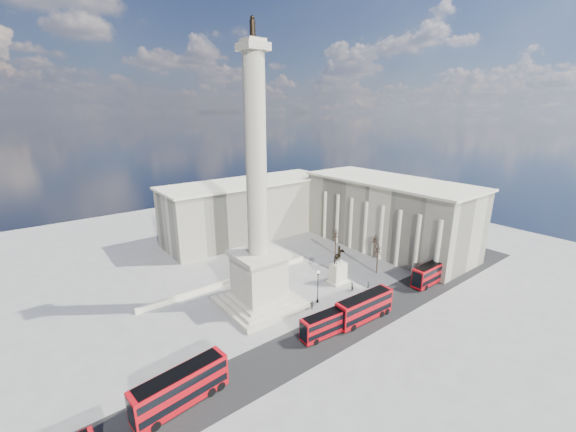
% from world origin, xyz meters
% --- Properties ---
extents(ground, '(180.00, 180.00, 0.00)m').
position_xyz_m(ground, '(0.00, 0.00, 0.00)').
color(ground, gray).
rests_on(ground, ground).
extents(asphalt_road, '(120.00, 9.00, 0.01)m').
position_xyz_m(asphalt_road, '(5.00, -10.00, 0.00)').
color(asphalt_road, '#262626').
rests_on(asphalt_road, ground).
extents(nelsons_column, '(14.00, 14.00, 49.85)m').
position_xyz_m(nelsons_column, '(0.00, 5.00, 12.92)').
color(nelsons_column, beige).
rests_on(nelsons_column, ground).
extents(balustrade_wall, '(40.00, 0.60, 1.10)m').
position_xyz_m(balustrade_wall, '(0.00, 16.00, 0.55)').
color(balustrade_wall, beige).
rests_on(balustrade_wall, ground).
extents(building_east, '(19.00, 46.00, 18.60)m').
position_xyz_m(building_east, '(45.00, 10.00, 9.32)').
color(building_east, beige).
rests_on(building_east, ground).
extents(building_northeast, '(51.00, 17.00, 16.60)m').
position_xyz_m(building_northeast, '(20.00, 40.00, 8.32)').
color(building_northeast, beige).
rests_on(building_northeast, ground).
extents(red_bus_a, '(12.47, 4.11, 4.96)m').
position_xyz_m(red_bus_a, '(-21.08, -9.42, 2.60)').
color(red_bus_a, '#B60911').
rests_on(red_bus_a, ground).
extents(red_bus_b, '(10.27, 3.09, 4.11)m').
position_xyz_m(red_bus_b, '(3.78, -9.99, 2.15)').
color(red_bus_b, '#B60911').
rests_on(red_bus_b, ground).
extents(red_bus_c, '(11.97, 3.16, 4.82)m').
position_xyz_m(red_bus_c, '(11.80, -10.80, 2.53)').
color(red_bus_c, '#B60911').
rests_on(red_bus_c, ground).
extents(red_bus_d, '(11.16, 2.73, 4.51)m').
position_xyz_m(red_bus_d, '(34.28, -10.23, 2.37)').
color(red_bus_d, '#B60911').
rests_on(red_bus_d, ground).
extents(victorian_lamp, '(0.58, 0.58, 6.73)m').
position_xyz_m(victorian_lamp, '(9.30, -1.31, 3.96)').
color(victorian_lamp, black).
rests_on(victorian_lamp, ground).
extents(equestrian_statue, '(4.15, 3.11, 8.60)m').
position_xyz_m(equestrian_statue, '(18.53, 2.26, 3.00)').
color(equestrian_statue, beige).
rests_on(equestrian_statue, ground).
extents(bare_tree_near, '(1.72, 1.72, 7.52)m').
position_xyz_m(bare_tree_near, '(28.94, 0.10, 5.92)').
color(bare_tree_near, '#332319').
rests_on(bare_tree_near, ground).
extents(bare_tree_mid, '(1.63, 1.63, 6.18)m').
position_xyz_m(bare_tree_mid, '(35.59, 6.40, 4.87)').
color(bare_tree_mid, '#332319').
rests_on(bare_tree_mid, ground).
extents(bare_tree_far, '(1.77, 1.77, 7.22)m').
position_xyz_m(bare_tree_far, '(29.44, 13.91, 5.69)').
color(bare_tree_far, '#332319').
rests_on(bare_tree_far, ground).
extents(pedestrian_walking, '(0.73, 0.53, 1.87)m').
position_xyz_m(pedestrian_walking, '(21.16, -3.97, 0.94)').
color(pedestrian_walking, '#252923').
rests_on(pedestrian_walking, ground).
extents(pedestrian_standing, '(0.87, 0.71, 1.70)m').
position_xyz_m(pedestrian_standing, '(18.23, -2.03, 0.85)').
color(pedestrian_standing, '#252923').
rests_on(pedestrian_standing, ground).
extents(pedestrian_crossing, '(1.06, 1.04, 1.79)m').
position_xyz_m(pedestrian_crossing, '(6.79, -2.57, 0.90)').
color(pedestrian_crossing, '#252923').
rests_on(pedestrian_crossing, ground).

